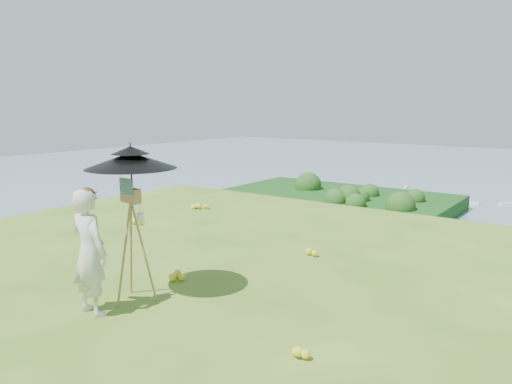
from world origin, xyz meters
The scene contains 7 objects.
ground centered at (0.00, 0.00, 0.00)m, with size 14.00×14.00×0.00m, color #407421.
peninsula centered at (-75.00, 155.00, -29.00)m, with size 90.00×60.00×12.00m, color #113E11, non-canonical shape.
wildflowers centered at (0.00, 0.25, 0.06)m, with size 10.00×10.50×0.12m, color yellow, non-canonical shape.
painter centered at (-0.68, -1.20, 0.80)m, with size 0.59×0.39×1.61m, color silver.
field_easel centered at (-0.59, -0.60, 0.84)m, with size 0.64×0.64×1.67m, color olive, non-canonical shape.
sun_umbrella centered at (-0.59, -0.57, 1.75)m, with size 1.19×1.19×0.75m, color black, non-canonical shape.
painter_cap centered at (-0.68, -1.20, 1.56)m, with size 0.21×0.25×0.10m, color #BE686C, non-canonical shape.
Camera 1 is at (4.47, -4.85, 2.61)m, focal length 35.00 mm.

